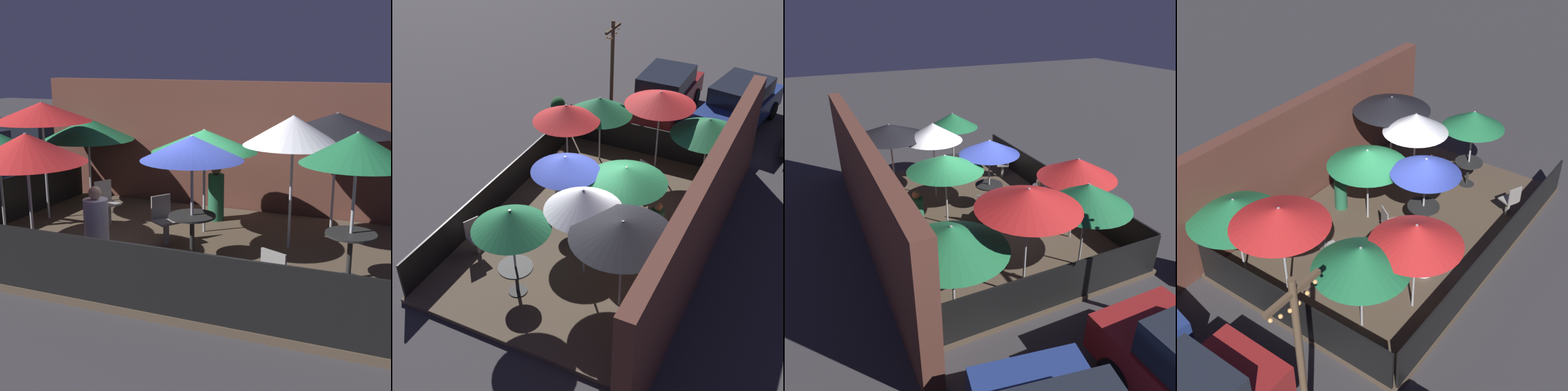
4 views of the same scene
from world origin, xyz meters
The scene contains 25 objects.
ground_plane centered at (0.00, 0.00, 0.00)m, with size 60.00×60.00×0.00m, color #383538.
patio_deck centered at (0.00, 0.00, 0.06)m, with size 8.39×5.42×0.12m.
building_wall centered at (0.00, 2.94, 1.49)m, with size 9.99×0.36×2.98m.
fence_front centered at (0.00, -2.67, 0.59)m, with size 8.19×0.05×0.95m.
fence_side_left centered at (-4.15, 0.00, 0.59)m, with size 0.05×5.22×0.95m.
patio_umbrella_0 centered at (2.82, -0.47, 2.19)m, with size 1.70×1.70×2.31m.
patio_umbrella_1 centered at (0.22, -0.57, 2.04)m, with size 1.73×1.73×2.13m.
patio_umbrella_2 centered at (-2.15, -1.78, 2.08)m, with size 1.94×1.94×2.20m.
patio_umbrella_3 centered at (-3.48, 2.02, 1.87)m, with size 2.14×2.14×2.01m.
patio_umbrella_4 centered at (-3.24, -1.22, 1.94)m, with size 1.96×1.96×2.09m.
patio_umbrella_5 centered at (2.21, 1.77, 2.28)m, with size 2.21×2.21×2.36m.
patio_umbrella_6 centered at (1.63, 0.62, 2.26)m, with size 1.75×1.75×2.40m.
patio_umbrella_7 centered at (-0.14, 0.90, 1.94)m, with size 2.04×2.04×2.04m.
patio_umbrella_8 centered at (-3.58, 0.51, 2.39)m, with size 2.05×2.05×2.48m.
dining_table_0 centered at (2.82, -0.47, 0.71)m, with size 0.78×0.78×0.76m.
dining_table_1 centered at (0.22, -0.57, 0.73)m, with size 0.81×0.81×0.78m.
patio_chair_0 centered at (-0.55, -0.06, 0.61)m, with size 0.55×0.55×0.90m.
patio_chair_1 centered at (2.09, -2.10, 0.64)m, with size 0.53×0.53×0.94m.
patio_chair_2 centered at (-2.18, 0.58, 0.61)m, with size 0.53×0.53×0.91m.
patron_0 centered at (-1.13, -1.44, 0.72)m, with size 0.49×0.49×1.35m.
patron_1 centered at (-0.20, 1.75, 0.66)m, with size 0.43×0.43×1.20m.
planter_box centered at (-4.79, -3.52, 0.48)m, with size 0.90×0.63×1.08m.
light_post centered at (-5.69, -1.91, 2.06)m, with size 1.10×0.12×3.66m.
parked_car_0 centered at (-7.29, -0.49, 0.84)m, with size 3.89×1.80×1.62m.
parked_car_1 centered at (-7.54, 2.11, 0.84)m, with size 4.19×2.37×1.62m.
Camera 2 is at (10.11, 4.81, 9.10)m, focal length 50.00 mm.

